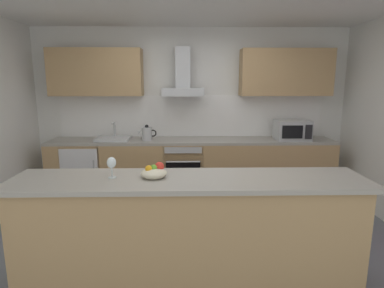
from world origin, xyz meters
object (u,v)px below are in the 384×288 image
at_px(sink, 113,138).
at_px(fruit_bowl, 154,172).
at_px(refrigerator, 85,170).
at_px(range_hood, 183,81).
at_px(wine_glass, 111,163).
at_px(oven, 183,168).
at_px(microwave, 292,130).
at_px(kettle, 147,134).

distance_m(sink, fruit_bowl, 2.34).
relative_size(refrigerator, range_hood, 1.18).
height_order(range_hood, wine_glass, range_hood).
distance_m(oven, sink, 1.16).
bearing_deg(microwave, kettle, -179.85).
distance_m(kettle, wine_glass, 2.15).
bearing_deg(oven, sink, 179.41).
relative_size(sink, kettle, 1.73).
height_order(microwave, kettle, microwave).
relative_size(oven, range_hood, 1.11).
xyz_separation_m(refrigerator, kettle, (0.97, -0.03, 0.58)).
bearing_deg(wine_glass, oven, 75.01).
height_order(sink, wine_glass, sink).
height_order(microwave, range_hood, range_hood).
relative_size(refrigerator, sink, 1.70).
xyz_separation_m(refrigerator, sink, (0.45, 0.01, 0.50)).
height_order(refrigerator, fruit_bowl, fruit_bowl).
height_order(range_hood, fruit_bowl, range_hood).
distance_m(wine_glass, fruit_bowl, 0.36).
height_order(oven, sink, sink).
distance_m(oven, range_hood, 1.33).
bearing_deg(sink, oven, -0.59).
relative_size(sink, wine_glass, 2.81).
xyz_separation_m(microwave, fruit_bowl, (-1.89, -2.15, -0.03)).
distance_m(microwave, range_hood, 1.82).
bearing_deg(wine_glass, sink, 102.36).
height_order(refrigerator, sink, sink).
distance_m(refrigerator, microwave, 3.23).
xyz_separation_m(range_hood, wine_glass, (-0.58, -2.31, -0.68)).
bearing_deg(range_hood, wine_glass, -104.18).
bearing_deg(sink, kettle, -4.91).
relative_size(refrigerator, microwave, 1.70).
height_order(wine_glass, fruit_bowl, wine_glass).
bearing_deg(sink, microwave, -0.82).
height_order(kettle, range_hood, range_hood).
bearing_deg(kettle, range_hood, 16.68).
relative_size(microwave, sink, 1.00).
bearing_deg(range_hood, microwave, -5.42).
xyz_separation_m(kettle, fruit_bowl, (0.31, -2.14, 0.02)).
bearing_deg(oven, kettle, -176.46).
bearing_deg(refrigerator, microwave, -0.45).
height_order(oven, microwave, microwave).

